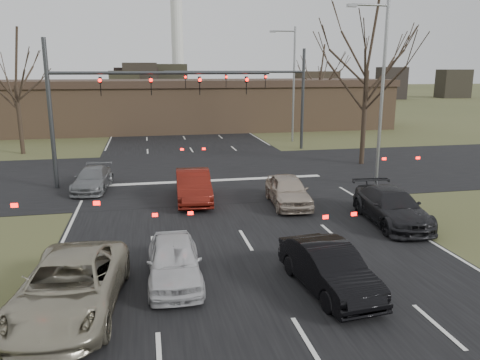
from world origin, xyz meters
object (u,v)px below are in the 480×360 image
(building, at_px, (196,104))
(streetlight_right_near, at_px, (380,85))
(car_silver_suv, at_px, (70,286))
(car_charcoal_sedan, at_px, (392,207))
(mast_arm_far, at_px, (269,87))
(car_red_ahead, at_px, (193,186))
(car_black_hatch, at_px, (329,268))
(car_silver_ahead, at_px, (288,191))
(car_white_sedan, at_px, (174,261))
(mast_arm_near, at_px, (113,94))
(car_grey_ahead, at_px, (93,179))
(streetlight_right_far, at_px, (292,79))

(building, bearing_deg, streetlight_right_near, -76.31)
(car_silver_suv, height_order, car_charcoal_sedan, car_silver_suv)
(mast_arm_far, xyz_separation_m, car_red_ahead, (-7.57, -14.10, -4.25))
(car_black_hatch, distance_m, car_silver_ahead, 8.94)
(car_white_sedan, relative_size, car_charcoal_sedan, 0.80)
(car_charcoal_sedan, bearing_deg, mast_arm_near, 146.40)
(car_black_hatch, relative_size, car_grey_ahead, 1.01)
(building, height_order, car_white_sedan, building)
(mast_arm_far, bearing_deg, car_black_hatch, -100.76)
(building, height_order, car_black_hatch, building)
(mast_arm_near, distance_m, streetlight_right_near, 14.38)
(streetlight_right_near, relative_size, streetlight_right_far, 1.00)
(streetlight_right_far, xyz_separation_m, car_white_sedan, (-12.22, -27.04, -4.90))
(building, xyz_separation_m, car_grey_ahead, (-8.50, -25.83, -2.05))
(car_silver_suv, relative_size, car_black_hatch, 1.30)
(mast_arm_near, bearing_deg, car_red_ahead, -46.83)
(car_silver_ahead, bearing_deg, car_charcoal_sedan, -40.60)
(mast_arm_far, distance_m, car_black_hatch, 25.32)
(streetlight_right_near, xyz_separation_m, car_silver_ahead, (-5.82, -2.69, -4.86))
(streetlight_right_near, distance_m, car_red_ahead, 11.34)
(car_silver_suv, bearing_deg, car_white_sedan, 30.82)
(car_grey_ahead, bearing_deg, building, 78.13)
(car_grey_ahead, height_order, car_silver_ahead, car_silver_ahead)
(streetlight_right_far, bearing_deg, streetlight_right_near, -91.68)
(mast_arm_far, bearing_deg, car_white_sedan, -111.51)
(car_grey_ahead, bearing_deg, car_silver_suv, -80.42)
(mast_arm_near, xyz_separation_m, car_charcoal_sedan, (11.73, -9.17, -4.35))
(car_grey_ahead, bearing_deg, mast_arm_far, 46.84)
(car_silver_suv, relative_size, car_charcoal_sedan, 1.10)
(car_white_sedan, bearing_deg, mast_arm_near, 101.36)
(car_grey_ahead, relative_size, car_red_ahead, 0.90)
(streetlight_right_far, bearing_deg, car_black_hatch, -105.29)
(car_silver_ahead, bearing_deg, mast_arm_far, 82.70)
(building, bearing_deg, car_black_hatch, -90.69)
(mast_arm_near, xyz_separation_m, streetlight_right_far, (14.55, 14.00, 0.51))
(streetlight_right_near, xyz_separation_m, car_red_ahead, (-10.21, -1.10, -4.82))
(car_white_sedan, bearing_deg, car_silver_suv, -153.62)
(car_silver_suv, distance_m, car_white_sedan, 3.14)
(mast_arm_near, height_order, car_black_hatch, mast_arm_near)
(mast_arm_far, height_order, car_black_hatch, mast_arm_far)
(building, xyz_separation_m, car_white_sedan, (-4.90, -38.04, -1.98))
(car_grey_ahead, bearing_deg, car_charcoal_sedan, -26.32)
(mast_arm_far, bearing_deg, car_charcoal_sedan, -89.05)
(streetlight_right_far, bearing_deg, car_white_sedan, -114.32)
(mast_arm_near, xyz_separation_m, car_grey_ahead, (-1.27, -0.83, -4.46))
(car_silver_ahead, bearing_deg, streetlight_right_far, 76.38)
(mast_arm_far, relative_size, car_silver_ahead, 2.61)
(mast_arm_near, relative_size, car_silver_ahead, 2.85)
(mast_arm_near, height_order, car_red_ahead, mast_arm_near)
(car_silver_suv, bearing_deg, car_silver_ahead, 50.47)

